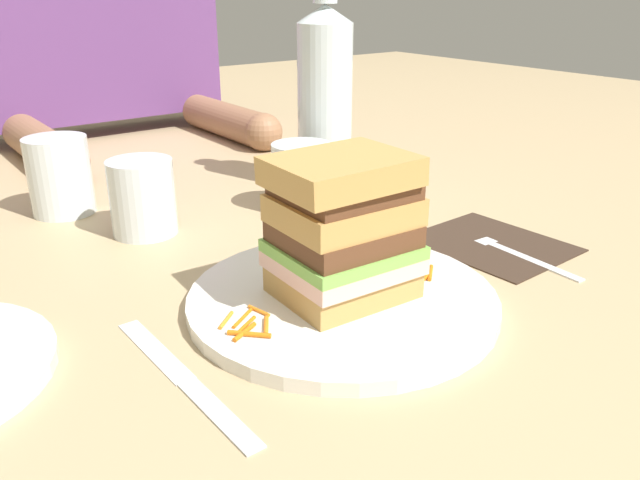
% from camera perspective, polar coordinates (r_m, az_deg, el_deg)
% --- Properties ---
extents(ground_plane, '(3.00, 3.00, 0.00)m').
position_cam_1_polar(ground_plane, '(0.58, 0.20, -4.79)').
color(ground_plane, tan).
extents(main_plate, '(0.27, 0.27, 0.01)m').
position_cam_1_polar(main_plate, '(0.56, 1.87, -5.34)').
color(main_plate, white).
rests_on(main_plate, ground_plane).
extents(sandwich, '(0.12, 0.10, 0.12)m').
position_cam_1_polar(sandwich, '(0.53, 1.92, 1.00)').
color(sandwich, tan).
rests_on(sandwich, main_plate).
extents(carrot_shred_0, '(0.03, 0.03, 0.00)m').
position_cam_1_polar(carrot_shred_0, '(0.49, -6.30, -8.29)').
color(carrot_shred_0, orange).
rests_on(carrot_shred_0, main_plate).
extents(carrot_shred_1, '(0.03, 0.02, 0.00)m').
position_cam_1_polar(carrot_shred_1, '(0.52, -6.90, -6.90)').
color(carrot_shred_1, orange).
rests_on(carrot_shred_1, main_plate).
extents(carrot_shred_2, '(0.01, 0.02, 0.00)m').
position_cam_1_polar(carrot_shred_2, '(0.52, -5.44, -6.26)').
color(carrot_shred_2, orange).
rests_on(carrot_shred_2, main_plate).
extents(carrot_shred_3, '(0.02, 0.02, 0.00)m').
position_cam_1_polar(carrot_shred_3, '(0.50, -4.81, -7.59)').
color(carrot_shred_3, orange).
rests_on(carrot_shred_3, main_plate).
extents(carrot_shred_4, '(0.03, 0.02, 0.00)m').
position_cam_1_polar(carrot_shred_4, '(0.51, -6.58, -7.50)').
color(carrot_shred_4, orange).
rests_on(carrot_shred_4, main_plate).
extents(carrot_shred_5, '(0.03, 0.02, 0.00)m').
position_cam_1_polar(carrot_shred_5, '(0.50, -6.70, -8.09)').
color(carrot_shred_5, orange).
rests_on(carrot_shred_5, main_plate).
extents(carrot_shred_6, '(0.02, 0.02, 0.00)m').
position_cam_1_polar(carrot_shred_6, '(0.51, -8.33, -7.04)').
color(carrot_shred_6, orange).
rests_on(carrot_shred_6, main_plate).
extents(carrot_shred_7, '(0.02, 0.02, 0.00)m').
position_cam_1_polar(carrot_shred_7, '(0.61, 8.55, -2.16)').
color(carrot_shred_7, orange).
rests_on(carrot_shred_7, main_plate).
extents(carrot_shred_8, '(0.02, 0.03, 0.00)m').
position_cam_1_polar(carrot_shred_8, '(0.61, 7.53, -2.05)').
color(carrot_shred_8, orange).
rests_on(carrot_shred_8, main_plate).
extents(carrot_shred_9, '(0.01, 0.02, 0.00)m').
position_cam_1_polar(carrot_shred_9, '(0.59, 7.83, -3.10)').
color(carrot_shred_9, orange).
rests_on(carrot_shred_9, main_plate).
extents(carrot_shred_10, '(0.02, 0.02, 0.00)m').
position_cam_1_polar(carrot_shred_10, '(0.61, 7.44, -2.26)').
color(carrot_shred_10, orange).
rests_on(carrot_shred_10, main_plate).
extents(carrot_shred_11, '(0.03, 0.01, 0.00)m').
position_cam_1_polar(carrot_shred_11, '(0.59, 8.37, -3.23)').
color(carrot_shred_11, orange).
rests_on(carrot_shred_11, main_plate).
extents(carrot_shred_12, '(0.03, 0.02, 0.00)m').
position_cam_1_polar(carrot_shred_12, '(0.59, 9.77, -2.88)').
color(carrot_shred_12, orange).
rests_on(carrot_shred_12, main_plate).
extents(carrot_shred_13, '(0.03, 0.01, 0.00)m').
position_cam_1_polar(carrot_shred_13, '(0.62, 8.53, -1.83)').
color(carrot_shred_13, orange).
rests_on(carrot_shred_13, main_plate).
extents(carrot_shred_14, '(0.01, 0.02, 0.00)m').
position_cam_1_polar(carrot_shred_14, '(0.62, 7.98, -1.82)').
color(carrot_shred_14, orange).
rests_on(carrot_shred_14, main_plate).
extents(carrot_shred_15, '(0.03, 0.01, 0.00)m').
position_cam_1_polar(carrot_shred_15, '(0.58, 9.22, -3.43)').
color(carrot_shred_15, orange).
rests_on(carrot_shred_15, main_plate).
extents(napkin_dark, '(0.13, 0.16, 0.00)m').
position_cam_1_polar(napkin_dark, '(0.71, 14.99, -0.29)').
color(napkin_dark, '#38281E').
rests_on(napkin_dark, ground_plane).
extents(fork, '(0.02, 0.17, 0.00)m').
position_cam_1_polar(fork, '(0.69, 16.38, -0.63)').
color(fork, silver).
rests_on(fork, napkin_dark).
extents(knife, '(0.02, 0.20, 0.00)m').
position_cam_1_polar(knife, '(0.47, -11.89, -11.97)').
color(knife, silver).
rests_on(knife, ground_plane).
extents(juice_glass, '(0.07, 0.07, 0.08)m').
position_cam_1_polar(juice_glass, '(0.78, -1.63, 5.21)').
color(juice_glass, white).
rests_on(juice_glass, ground_plane).
extents(water_bottle, '(0.07, 0.07, 0.27)m').
position_cam_1_polar(water_bottle, '(0.85, 0.43, 12.58)').
color(water_bottle, silver).
rests_on(water_bottle, ground_plane).
extents(empty_tumbler_0, '(0.07, 0.07, 0.09)m').
position_cam_1_polar(empty_tumbler_0, '(0.83, -22.08, 5.30)').
color(empty_tumbler_0, silver).
rests_on(empty_tumbler_0, ground_plane).
extents(empty_tumbler_1, '(0.07, 0.07, 0.08)m').
position_cam_1_polar(empty_tumbler_1, '(0.73, -15.47, 3.67)').
color(empty_tumbler_1, silver).
rests_on(empty_tumbler_1, ground_plane).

